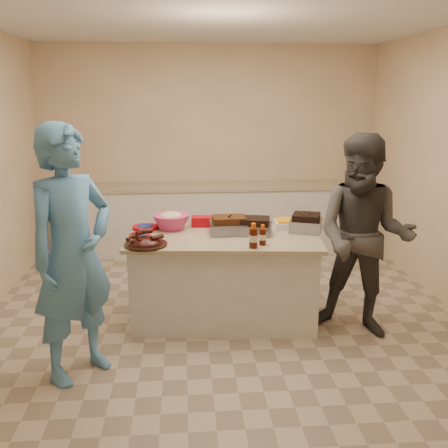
{
  "coord_description": "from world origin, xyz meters",
  "views": [
    {
      "loc": [
        -0.35,
        -4.3,
        2.04
      ],
      "look_at": [
        0.0,
        0.07,
        0.91
      ],
      "focal_mm": 40.0,
      "sensor_mm": 36.0,
      "label": 1
    }
  ],
  "objects": [
    {
      "name": "sauce_bowl",
      "position": [
        -0.02,
        0.14,
        0.81
      ],
      "size": [
        0.13,
        0.05,
        0.13
      ],
      "primitive_type": "imported",
      "rotation": [
        0.0,
        0.0,
        -0.1
      ],
      "color": "silver",
      "rests_on": "island"
    },
    {
      "name": "sausage_plate",
      "position": [
        0.14,
        0.33,
        0.81
      ],
      "size": [
        0.34,
        0.34,
        0.05
      ],
      "primitive_type": "cylinder",
      "rotation": [
        0.0,
        0.0,
        -0.12
      ],
      "color": "silver",
      "rests_on": "island"
    },
    {
      "name": "island",
      "position": [
        0.0,
        0.02,
        0.0
      ],
      "size": [
        1.79,
        1.06,
        0.81
      ],
      "primitive_type": null,
      "rotation": [
        0.0,
        0.0,
        -0.1
      ],
      "color": "silver",
      "rests_on": "ground"
    },
    {
      "name": "basket_stack",
      "position": [
        -0.19,
        0.4,
        0.81
      ],
      "size": [
        0.2,
        0.16,
        0.09
      ],
      "primitive_type": "cube",
      "rotation": [
        0.0,
        0.0,
        -0.1
      ],
      "color": "#A2050F",
      "rests_on": "island"
    },
    {
      "name": "roasting_pan",
      "position": [
        0.77,
        0.13,
        0.81
      ],
      "size": [
        0.36,
        0.36,
        0.11
      ],
      "primitive_type": "cube",
      "rotation": [
        0.0,
        0.0,
        -0.35
      ],
      "color": "gray",
      "rests_on": "island"
    },
    {
      "name": "coleslaw_bowl",
      "position": [
        -0.48,
        0.31,
        0.81
      ],
      "size": [
        0.39,
        0.39,
        0.24
      ],
      "primitive_type": null,
      "rotation": [
        0.0,
        0.0,
        -0.1
      ],
      "color": "#C53470",
      "rests_on": "island"
    },
    {
      "name": "brisket_tray",
      "position": [
        0.28,
        0.08,
        0.81
      ],
      "size": [
        0.36,
        0.33,
        0.09
      ],
      "primitive_type": "cube",
      "rotation": [
        0.0,
        0.0,
        -0.23
      ],
      "color": "black",
      "rests_on": "island"
    },
    {
      "name": "guest_blue",
      "position": [
        -1.16,
        -0.83,
        0.0
      ],
      "size": [
        1.85,
        1.76,
        0.45
      ],
      "primitive_type": "imported",
      "rotation": [
        0.0,
        0.0,
        0.84
      ],
      "color": "#4C88BB",
      "rests_on": "ground"
    },
    {
      "name": "plastic_cup",
      "position": [
        -0.6,
        0.44,
        0.81
      ],
      "size": [
        0.11,
        0.1,
        0.1
      ],
      "primitive_type": "imported",
      "rotation": [
        0.0,
        0.0,
        -0.1
      ],
      "color": "#976310",
      "rests_on": "island"
    },
    {
      "name": "mac_cheese_dish",
      "position": [
        0.67,
        0.27,
        0.81
      ],
      "size": [
        0.34,
        0.25,
        0.09
      ],
      "primitive_type": "cube",
      "rotation": [
        0.0,
        0.0,
        -0.03
      ],
      "color": "orange",
      "rests_on": "island"
    },
    {
      "name": "guest_gray",
      "position": [
        1.16,
        -0.33,
        0.0
      ],
      "size": [
        1.58,
        1.94,
        0.66
      ],
      "primitive_type": "imported",
      "rotation": [
        0.0,
        0.0,
        -0.49
      ],
      "color": "#44423E",
      "rests_on": "ground"
    },
    {
      "name": "plate_stack_large",
      "position": [
        -0.73,
        0.34,
        0.81
      ],
      "size": [
        0.27,
        0.27,
        0.03
      ],
      "primitive_type": "cylinder",
      "rotation": [
        0.0,
        0.0,
        -0.1
      ],
      "color": "#A2050F",
      "rests_on": "island"
    },
    {
      "name": "back_counter",
      "position": [
        0.0,
        2.2,
        0.45
      ],
      "size": [
        3.6,
        0.64,
        0.9
      ],
      "primitive_type": null,
      "color": "silver",
      "rests_on": "ground"
    },
    {
      "name": "pulled_pork_tray",
      "position": [
        0.05,
        0.11,
        0.81
      ],
      "size": [
        0.35,
        0.27,
        0.1
      ],
      "primitive_type": "cube",
      "rotation": [
        0.0,
        0.0,
        0.04
      ],
      "color": "#47230F",
      "rests_on": "island"
    },
    {
      "name": "room",
      "position": [
        0.0,
        0.0,
        0.0
      ],
      "size": [
        4.5,
        5.0,
        2.7
      ],
      "primitive_type": null,
      "color": "beige",
      "rests_on": "ground"
    },
    {
      "name": "plate_stack_small",
      "position": [
        -0.76,
        0.06,
        0.81
      ],
      "size": [
        0.21,
        0.21,
        0.03
      ],
      "primitive_type": "cylinder",
      "rotation": [
        0.0,
        0.0,
        -0.1
      ],
      "color": "#A2050F",
      "rests_on": "island"
    },
    {
      "name": "mustard_bottle",
      "position": [
        -0.04,
        0.27,
        0.81
      ],
      "size": [
        0.05,
        0.05,
        0.12
      ],
      "primitive_type": "cylinder",
      "rotation": [
        0.0,
        0.0,
        -0.1
      ],
      "color": "#D49E06",
      "rests_on": "island"
    },
    {
      "name": "bbq_bottle_b",
      "position": [
        0.3,
        -0.27,
        0.81
      ],
      "size": [
        0.06,
        0.06,
        0.18
      ],
      "primitive_type": "cylinder",
      "rotation": [
        0.0,
        0.0,
        -0.1
      ],
      "color": "#3D1106",
      "rests_on": "island"
    },
    {
      "name": "bbq_bottle_a",
      "position": [
        0.21,
        -0.35,
        0.81
      ],
      "size": [
        0.08,
        0.08,
        0.21
      ],
      "primitive_type": "cylinder",
      "rotation": [
        0.0,
        0.0,
        -0.1
      ],
      "color": "#3D1106",
      "rests_on": "island"
    },
    {
      "name": "rib_platter",
      "position": [
        -0.69,
        -0.21,
        0.81
      ],
      "size": [
        0.41,
        0.41,
        0.15
      ],
      "primitive_type": null,
      "rotation": [
        0.0,
        0.0,
        -0.13
      ],
      "color": "#3A0F0B",
      "rests_on": "island"
    }
  ]
}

